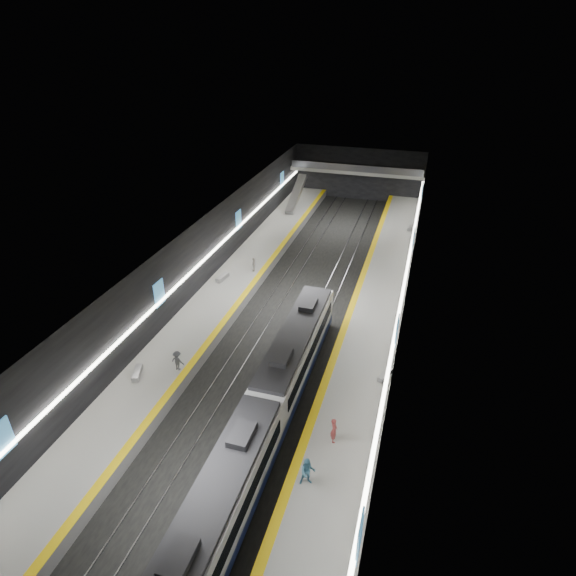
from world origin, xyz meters
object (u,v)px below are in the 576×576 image
(passenger_right_b, at_px, (308,472))
(train, at_px, (264,415))
(bench_left_far, at_px, (222,277))
(bench_right_far, at_px, (410,228))
(bench_left_near, at_px, (137,373))
(passenger_left_a, at_px, (254,264))
(bench_right_near, at_px, (385,375))
(passenger_right_a, at_px, (334,430))
(passenger_left_b, at_px, (178,361))
(escalator, at_px, (296,194))

(passenger_right_b, bearing_deg, train, 117.53)
(bench_left_far, relative_size, bench_right_far, 1.18)
(bench_left_near, height_order, passenger_left_a, passenger_left_a)
(bench_right_near, height_order, passenger_right_a, passenger_right_a)
(bench_left_near, distance_m, bench_left_far, 16.30)
(bench_left_near, height_order, passenger_left_b, passenger_left_b)
(train, distance_m, passenger_left_b, 9.30)
(passenger_left_b, bearing_deg, passenger_right_b, 156.45)
(escalator, distance_m, passenger_right_a, 45.00)
(bench_left_far, bearing_deg, bench_left_near, -81.30)
(passenger_left_a, relative_size, passenger_left_b, 0.93)
(passenger_left_b, bearing_deg, bench_left_near, 37.32)
(bench_right_near, height_order, passenger_right_b, passenger_right_b)
(bench_left_near, bearing_deg, bench_right_near, -4.05)
(passenger_right_a, distance_m, passenger_left_a, 25.02)
(passenger_right_a, height_order, passenger_left_b, passenger_right_a)
(bench_left_near, bearing_deg, bench_left_far, 70.10)
(bench_left_near, xyz_separation_m, passenger_right_a, (15.68, -2.13, 0.70))
(escalator, bearing_deg, bench_left_near, -91.56)
(passenger_right_a, xyz_separation_m, passenger_right_b, (-0.78, -3.63, 0.03))
(bench_left_near, distance_m, bench_right_far, 40.29)
(train, height_order, passenger_left_b, train)
(train, xyz_separation_m, passenger_left_b, (-8.43, 3.91, -0.36))
(train, xyz_separation_m, bench_left_far, (-11.16, 18.66, -0.96))
(bench_right_far, distance_m, passenger_left_a, 22.95)
(escalator, distance_m, bench_right_far, 17.23)
(bench_left_far, height_order, bench_right_far, bench_left_far)
(bench_left_near, relative_size, passenger_right_b, 0.94)
(train, relative_size, bench_left_near, 16.88)
(escalator, height_order, passenger_right_a, escalator)
(bench_right_near, bearing_deg, bench_left_near, -143.75)
(passenger_right_b, height_order, passenger_left_a, passenger_right_b)
(bench_right_near, xyz_separation_m, passenger_left_a, (-15.67, 13.87, 0.58))
(passenger_left_b, bearing_deg, train, 162.41)
(bench_right_near, bearing_deg, passenger_left_a, 158.67)
(bench_left_far, height_order, passenger_left_b, passenger_left_b)
(passenger_right_b, bearing_deg, bench_left_near, 138.15)
(bench_left_near, distance_m, passenger_right_b, 15.99)
(bench_left_near, xyz_separation_m, passenger_right_b, (14.90, -5.76, 0.73))
(passenger_right_b, bearing_deg, bench_right_near, 53.03)
(bench_left_near, xyz_separation_m, bench_left_far, (-0.06, 16.30, 0.02))
(passenger_left_a, bearing_deg, passenger_left_b, -13.02)
(bench_right_near, height_order, passenger_left_b, passenger_left_b)
(train, height_order, bench_right_far, train)
(bench_right_near, distance_m, passenger_right_b, 11.45)
(bench_left_far, bearing_deg, passenger_right_b, -47.36)
(bench_left_near, bearing_deg, passenger_left_a, 62.65)
(bench_right_far, xyz_separation_m, passenger_right_a, (-2.03, -38.33, 0.72))
(bench_left_near, bearing_deg, passenger_right_a, -27.86)
(train, distance_m, passenger_left_a, 23.14)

